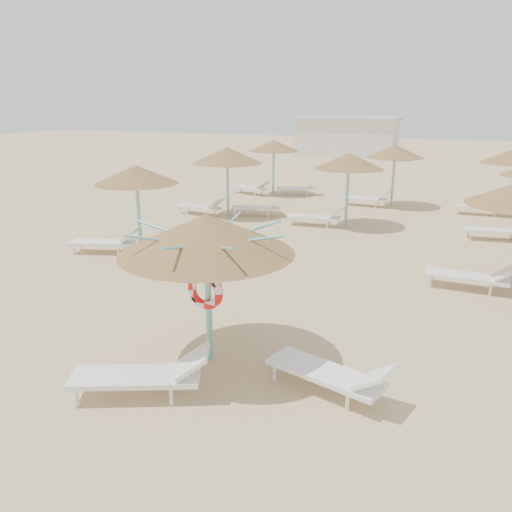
% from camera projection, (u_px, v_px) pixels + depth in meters
% --- Properties ---
extents(ground, '(120.00, 120.00, 0.00)m').
position_uv_depth(ground, '(235.00, 352.00, 9.10)').
color(ground, tan).
rests_on(ground, ground).
extents(main_palapa, '(2.93, 2.93, 2.63)m').
position_uv_depth(main_palapa, '(207.00, 235.00, 8.19)').
color(main_palapa, '#6FBDC0').
rests_on(main_palapa, ground).
extents(lounger_main_a, '(2.19, 1.46, 0.77)m').
position_uv_depth(lounger_main_a, '(145.00, 374.00, 7.64)').
color(lounger_main_a, white).
rests_on(lounger_main_a, ground).
extents(lounger_main_b, '(2.11, 1.14, 0.74)m').
position_uv_depth(lounger_main_b, '(333.00, 374.00, 7.70)').
color(lounger_main_b, white).
rests_on(lounger_main_b, ground).
extents(palapa_field, '(19.12, 13.52, 2.71)m').
position_uv_depth(palapa_field, '(425.00, 168.00, 16.44)').
color(palapa_field, '#6FBDC0').
rests_on(palapa_field, ground).
extents(service_hut, '(8.40, 4.40, 3.25)m').
position_uv_depth(service_hut, '(347.00, 137.00, 41.68)').
color(service_hut, silver).
rests_on(service_hut, ground).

